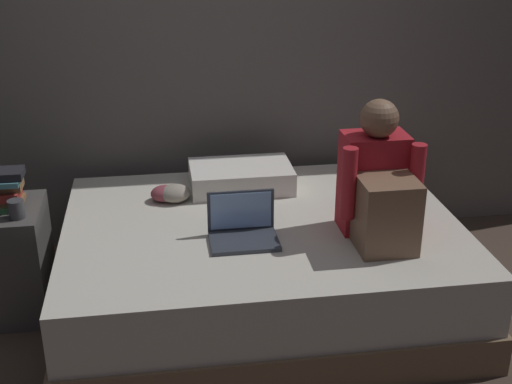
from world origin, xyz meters
name	(u,v)px	position (x,y,z in m)	size (l,w,h in m)	color
ground_plane	(230,341)	(0.00, 0.00, 0.00)	(8.00, 8.00, 0.00)	#47382D
wall_back	(202,18)	(0.00, 1.20, 1.35)	(5.60, 0.10, 2.70)	#605B56
bed	(261,265)	(0.20, 0.30, 0.24)	(2.00, 1.50, 0.49)	#7A6047
nightstand	(3,261)	(-1.10, 0.45, 0.29)	(0.44, 0.46, 0.58)	#474442
person_sitting	(379,187)	(0.71, 0.07, 0.74)	(0.39, 0.44, 0.66)	#B21E28
laptop	(243,229)	(0.08, 0.13, 0.54)	(0.32, 0.23, 0.22)	#333842
pillow	(241,177)	(0.16, 0.75, 0.55)	(0.56, 0.36, 0.13)	silver
mug	(16,209)	(-0.97, 0.33, 0.62)	(0.08, 0.08, 0.09)	#3D3D42
clothes_pile	(171,193)	(-0.23, 0.63, 0.53)	(0.21, 0.17, 0.09)	#8E3D47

